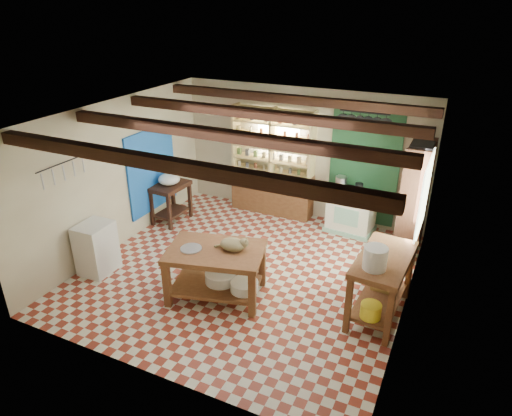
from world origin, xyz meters
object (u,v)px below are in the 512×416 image
at_px(stove, 351,211).
at_px(white_cabinet, 96,248).
at_px(right_counter, 381,286).
at_px(cat, 233,244).
at_px(work_table, 216,273).
at_px(prep_table, 171,203).

relative_size(stove, white_cabinet, 1.00).
relative_size(right_counter, cat, 3.47).
distance_m(work_table, stove, 3.19).
relative_size(prep_table, white_cabinet, 0.93).
height_order(prep_table, cat, cat).
relative_size(white_cabinet, cat, 2.24).
height_order(prep_table, right_counter, right_counter).
xyz_separation_m(right_counter, cat, (-2.07, -0.48, 0.40)).
distance_m(stove, prep_table, 3.54).
distance_m(stove, white_cabinet, 4.63).
bearing_deg(prep_table, work_table, -38.40).
distance_m(work_table, right_counter, 2.38).
xyz_separation_m(prep_table, right_counter, (4.38, -1.24, 0.07)).
xyz_separation_m(work_table, prep_table, (-2.08, 1.82, 0.00)).
bearing_deg(right_counter, white_cabinet, -165.85).
relative_size(work_table, right_counter, 1.06).
bearing_deg(work_table, cat, 11.31).
distance_m(white_cabinet, cat, 2.40).
bearing_deg(prep_table, stove, 20.89).
relative_size(stove, cat, 2.24).
bearing_deg(work_table, white_cabinet, 172.16).
bearing_deg(prep_table, right_counter, -12.90).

